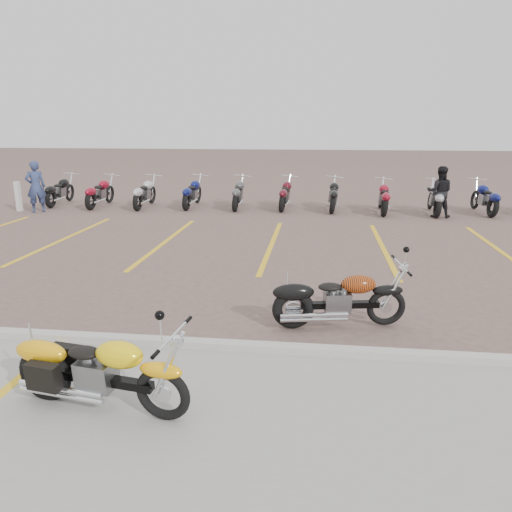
% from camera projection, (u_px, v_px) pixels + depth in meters
% --- Properties ---
extents(ground, '(100.00, 100.00, 0.00)m').
position_uv_depth(ground, '(250.00, 299.00, 8.52)').
color(ground, '#705950').
rests_on(ground, ground).
extents(concrete_apron, '(60.00, 5.00, 0.01)m').
position_uv_depth(concrete_apron, '(177.00, 479.00, 4.21)').
color(concrete_apron, '#9E9B93').
rests_on(concrete_apron, ground).
extents(curb, '(60.00, 0.18, 0.12)m').
position_uv_depth(curb, '(229.00, 346.00, 6.59)').
color(curb, '#ADAAA3').
rests_on(curb, ground).
extents(parking_stripes, '(38.00, 5.50, 0.01)m').
position_uv_depth(parking_stripes, '(272.00, 244.00, 12.35)').
color(parking_stripes, gold).
rests_on(parking_stripes, ground).
extents(yellow_cruiser, '(1.99, 0.47, 0.82)m').
position_uv_depth(yellow_cruiser, '(98.00, 373.00, 5.15)').
color(yellow_cruiser, black).
rests_on(yellow_cruiser, ground).
extents(flame_cruiser, '(1.95, 0.48, 0.81)m').
position_uv_depth(flame_cruiser, '(336.00, 301.00, 7.25)').
color(flame_cruiser, black).
rests_on(flame_cruiser, ground).
extents(person_a, '(0.74, 0.71, 1.71)m').
position_uv_depth(person_a, '(36.00, 187.00, 16.63)').
color(person_a, navy).
rests_on(person_a, ground).
extents(person_b, '(0.89, 0.76, 1.61)m').
position_uv_depth(person_b, '(440.00, 192.00, 15.75)').
color(person_b, black).
rests_on(person_b, ground).
extents(bollard, '(0.16, 0.16, 1.00)m').
position_uv_depth(bollard, '(18.00, 196.00, 16.93)').
color(bollard, silver).
rests_on(bollard, ground).
extents(bg_bike_row, '(18.86, 2.02, 1.10)m').
position_uv_depth(bg_bike_row, '(308.00, 194.00, 17.10)').
color(bg_bike_row, black).
rests_on(bg_bike_row, ground).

